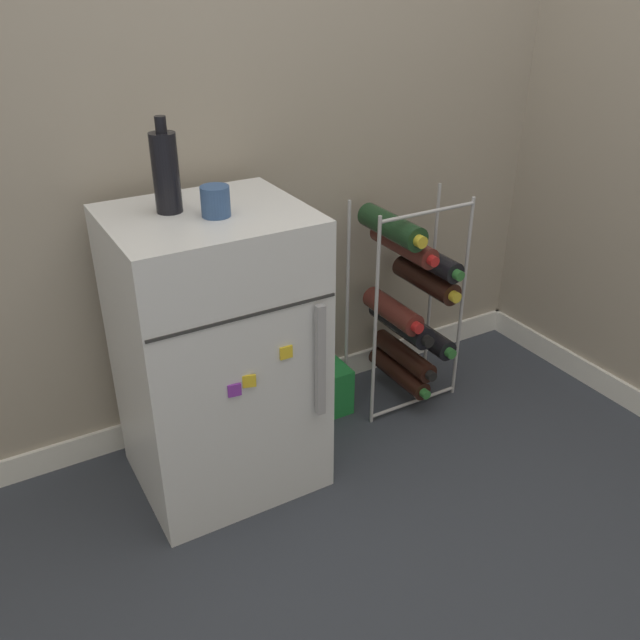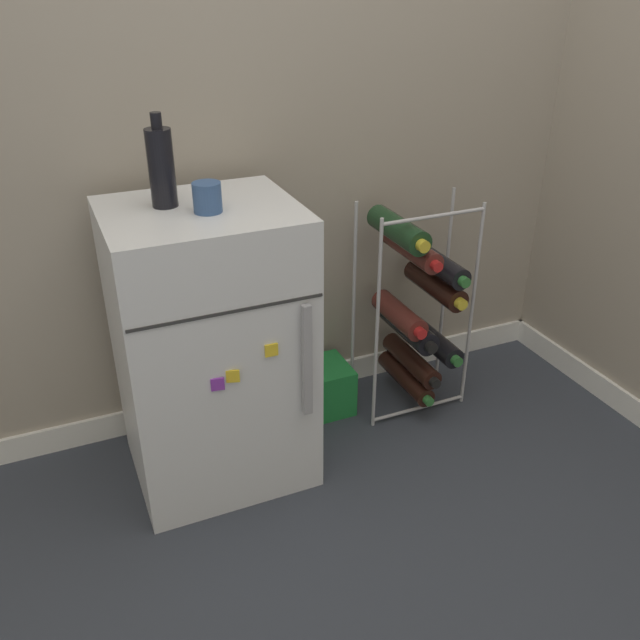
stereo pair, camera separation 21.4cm
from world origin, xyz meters
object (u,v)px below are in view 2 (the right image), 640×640
Objects in this scene: mini_fridge at (212,348)px; wine_rack at (416,305)px; fridge_top_cup at (207,197)px; fridge_top_bottle at (161,167)px; soda_box at (321,388)px.

mini_fridge reaches higher than wine_rack.
fridge_top_cup reaches higher than wine_rack.
fridge_top_bottle reaches higher than mini_fridge.
fridge_top_bottle is (-0.08, 0.05, 0.53)m from mini_fridge.
fridge_top_bottle reaches higher than soda_box.
fridge_top_bottle is (-0.09, 0.09, 0.07)m from fridge_top_cup.
wine_rack is 9.76× the size of fridge_top_cup.
wine_rack is at bearing 5.32° from mini_fridge.
soda_box is at bearing 20.02° from mini_fridge.
mini_fridge is 4.28× the size of soda_box.
mini_fridge reaches higher than soda_box.
fridge_top_cup is 0.15m from fridge_top_bottle.
fridge_top_bottle reaches higher than wine_rack.
fridge_top_bottle is at bearing 146.05° from mini_fridge.
fridge_top_bottle is (-0.49, -0.10, 0.88)m from soda_box.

